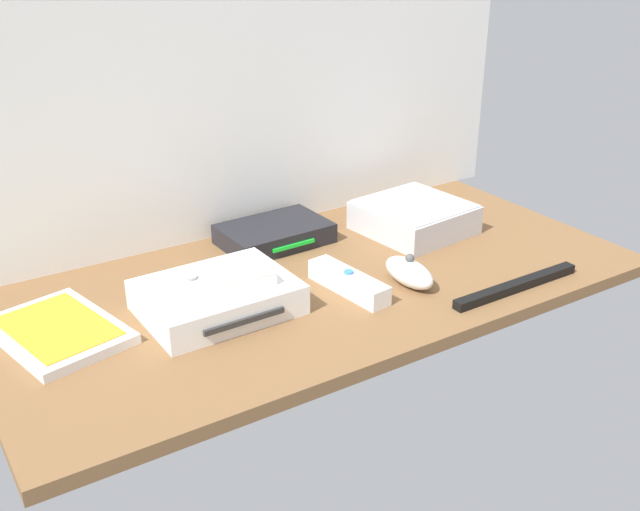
% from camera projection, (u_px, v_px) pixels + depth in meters
% --- Properties ---
extents(ground_plane, '(1.00, 0.48, 0.02)m').
position_uv_depth(ground_plane, '(320.00, 285.00, 1.16)').
color(ground_plane, brown).
rests_on(ground_plane, ground).
extents(back_wall, '(1.10, 0.01, 0.64)m').
position_uv_depth(back_wall, '(239.00, 46.00, 1.22)').
color(back_wall, white).
rests_on(back_wall, ground).
extents(game_console, '(0.21, 0.17, 0.04)m').
position_uv_depth(game_console, '(217.00, 297.00, 1.06)').
color(game_console, white).
rests_on(game_console, ground_plane).
extents(mini_computer, '(0.19, 0.19, 0.05)m').
position_uv_depth(mini_computer, '(414.00, 217.00, 1.33)').
color(mini_computer, silver).
rests_on(mini_computer, ground_plane).
extents(game_case, '(0.17, 0.22, 0.02)m').
position_uv_depth(game_case, '(58.00, 331.00, 1.00)').
color(game_case, white).
rests_on(game_case, ground_plane).
extents(network_router, '(0.18, 0.13, 0.03)m').
position_uv_depth(network_router, '(274.00, 234.00, 1.28)').
color(network_router, black).
rests_on(network_router, ground_plane).
extents(remote_wand, '(0.05, 0.15, 0.03)m').
position_uv_depth(remote_wand, '(348.00, 282.00, 1.12)').
color(remote_wand, white).
rests_on(remote_wand, ground_plane).
extents(remote_nunchuk, '(0.05, 0.10, 0.05)m').
position_uv_depth(remote_nunchuk, '(409.00, 272.00, 1.13)').
color(remote_nunchuk, white).
rests_on(remote_nunchuk, ground_plane).
extents(remote_classic_pad, '(0.15, 0.09, 0.02)m').
position_uv_depth(remote_classic_pad, '(218.00, 279.00, 1.04)').
color(remote_classic_pad, white).
rests_on(remote_classic_pad, game_console).
extents(sensor_bar, '(0.24, 0.02, 0.01)m').
position_uv_depth(sensor_bar, '(516.00, 286.00, 1.12)').
color(sensor_bar, black).
rests_on(sensor_bar, ground_plane).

